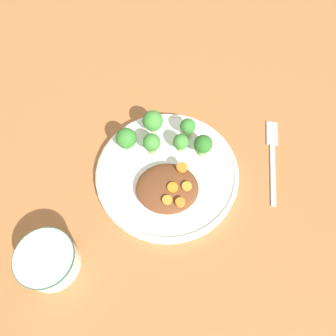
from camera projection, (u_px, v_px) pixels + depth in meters
ground_plane at (168, 175)px, 0.67m from camera, size 4.00×4.00×0.00m
plate at (168, 173)px, 0.66m from camera, size 0.29×0.29×0.02m
dip_bowl at (49, 260)px, 0.56m from camera, size 0.10×0.10×0.06m
stew_mound at (169, 188)px, 0.63m from camera, size 0.12×0.11×0.02m
broccoli_floret_0 at (154, 121)px, 0.67m from camera, size 0.04×0.04×0.06m
broccoli_floret_1 at (188, 127)px, 0.67m from camera, size 0.03×0.03×0.05m
broccoli_floret_2 at (127, 138)px, 0.66m from camera, size 0.04×0.04×0.06m
broccoli_floret_3 at (153, 143)px, 0.66m from camera, size 0.04×0.04×0.05m
broccoli_floret_4 at (204, 145)px, 0.65m from camera, size 0.04×0.04×0.05m
broccoli_floret_5 at (182, 142)px, 0.66m from camera, size 0.03×0.03×0.04m
carrot_slice_0 at (166, 200)px, 0.60m from camera, size 0.02×0.02×0.00m
carrot_slice_1 at (173, 187)px, 0.61m from camera, size 0.02×0.02×0.00m
carrot_slice_2 at (188, 186)px, 0.61m from camera, size 0.02×0.02×0.00m
carrot_slice_3 at (183, 167)px, 0.63m from camera, size 0.02×0.02×0.01m
carrot_slice_4 at (181, 202)px, 0.60m from camera, size 0.02×0.02×0.01m
fork at (273, 152)px, 0.69m from camera, size 0.04×0.20×0.01m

